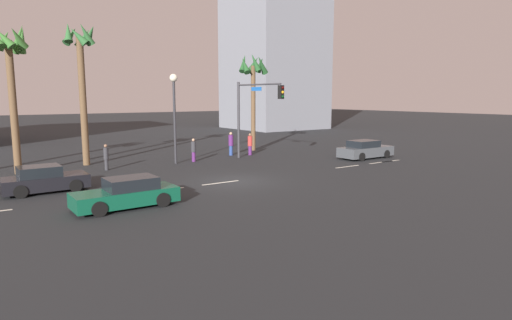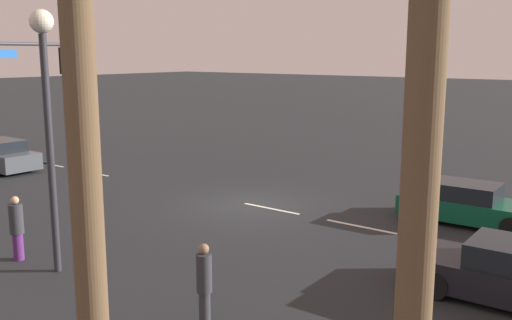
{
  "view_description": "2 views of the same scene",
  "coord_description": "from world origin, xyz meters",
  "px_view_note": "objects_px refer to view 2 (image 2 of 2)",
  "views": [
    {
      "loc": [
        -12.76,
        -20.81,
        4.8
      ],
      "look_at": [
        1.0,
        -0.67,
        1.22
      ],
      "focal_mm": 30.28,
      "sensor_mm": 36.0,
      "label": 1
    },
    {
      "loc": [
        -12.42,
        15.85,
        5.4
      ],
      "look_at": [
        0.39,
        -0.88,
        1.47
      ],
      "focal_mm": 40.3,
      "sensor_mm": 36.0,
      "label": 2
    }
  ],
  "objects_px": {
    "car_1": "(470,205)",
    "streetlamp": "(46,93)",
    "pedestrian_2": "(17,227)",
    "car_3": "(506,273)",
    "pedestrian_1": "(204,283)"
  },
  "relations": [
    {
      "from": "car_1",
      "to": "pedestrian_1",
      "type": "bearing_deg",
      "value": 79.27
    },
    {
      "from": "car_3",
      "to": "car_1",
      "type": "bearing_deg",
      "value": -65.41
    },
    {
      "from": "car_1",
      "to": "car_3",
      "type": "height_order",
      "value": "car_3"
    },
    {
      "from": "car_3",
      "to": "pedestrian_1",
      "type": "relative_size",
      "value": 2.36
    },
    {
      "from": "pedestrian_2",
      "to": "car_1",
      "type": "bearing_deg",
      "value": -128.46
    },
    {
      "from": "car_1",
      "to": "streetlamp",
      "type": "xyz_separation_m",
      "value": [
        6.91,
        10.45,
        3.85
      ]
    },
    {
      "from": "car_1",
      "to": "pedestrian_2",
      "type": "distance_m",
      "value": 13.55
    },
    {
      "from": "car_1",
      "to": "streetlamp",
      "type": "relative_size",
      "value": 0.7
    },
    {
      "from": "streetlamp",
      "to": "pedestrian_1",
      "type": "height_order",
      "value": "streetlamp"
    },
    {
      "from": "car_1",
      "to": "streetlamp",
      "type": "height_order",
      "value": "streetlamp"
    },
    {
      "from": "pedestrian_1",
      "to": "pedestrian_2",
      "type": "distance_m",
      "value": 6.46
    },
    {
      "from": "streetlamp",
      "to": "pedestrian_1",
      "type": "distance_m",
      "value": 6.08
    },
    {
      "from": "pedestrian_1",
      "to": "car_3",
      "type": "bearing_deg",
      "value": -132.09
    },
    {
      "from": "pedestrian_2",
      "to": "car_3",
      "type": "bearing_deg",
      "value": -154.71
    },
    {
      "from": "car_1",
      "to": "pedestrian_2",
      "type": "relative_size",
      "value": 2.57
    }
  ]
}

